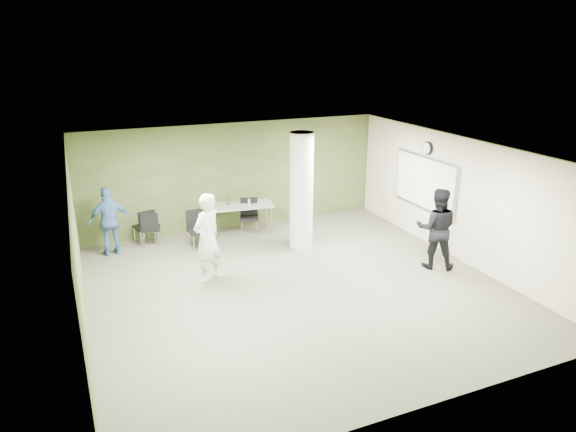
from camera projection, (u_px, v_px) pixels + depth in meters
name	position (u px, v px, depth m)	size (l,w,h in m)	color
floor	(297.00, 287.00, 10.47)	(8.00, 8.00, 0.00)	#4F4E3E
ceiling	(297.00, 152.00, 9.57)	(8.00, 8.00, 0.00)	white
wall_back	(236.00, 176.00, 13.50)	(8.00, 0.02, 2.80)	#3E4E25
wall_left	(78.00, 254.00, 8.54)	(0.02, 8.00, 2.80)	#3E4E25
wall_right_cream	(460.00, 199.00, 11.49)	(0.02, 8.00, 2.80)	beige
column	(301.00, 191.00, 12.13)	(0.56, 0.56, 2.80)	silver
whiteboard	(424.00, 183.00, 12.48)	(0.05, 2.30, 1.30)	silver
wall_clock	(427.00, 148.00, 12.21)	(0.06, 0.32, 0.32)	black
folding_table	(240.00, 207.00, 13.14)	(1.75, 0.93, 1.04)	#9A9A95
wastebasket	(210.00, 240.00, 12.51)	(0.28, 0.28, 0.32)	#4C4C4C
chair_back_left	(150.00, 226.00, 12.42)	(0.52, 0.52, 0.88)	black
chair_back_right	(145.00, 224.00, 12.50)	(0.56, 0.56, 0.91)	black
chair_table_left	(197.00, 226.00, 12.35)	(0.50, 0.50, 0.93)	black
chair_table_right	(249.00, 213.00, 13.22)	(0.60, 0.60, 0.95)	black
woman_white	(207.00, 238.00, 10.47)	(0.69, 0.45, 1.90)	silver
man_black	(437.00, 228.00, 11.14)	(0.88, 0.68, 1.81)	black
man_blue	(110.00, 221.00, 11.84)	(0.96, 0.40, 1.64)	#446DAA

